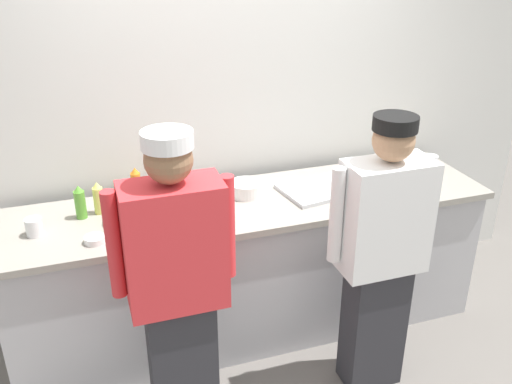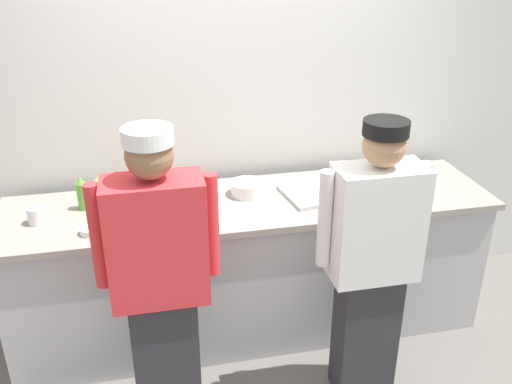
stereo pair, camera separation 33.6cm
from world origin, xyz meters
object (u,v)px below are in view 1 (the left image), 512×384
at_px(plate_stack_rear, 400,182).
at_px(squeeze_bottle_primary, 80,202).
at_px(chef_near_left, 177,286).
at_px(squeeze_bottle_secondary, 136,184).
at_px(sheet_tray, 319,189).
at_px(deli_cup, 34,227).
at_px(ramekin_orange_sauce, 397,164).
at_px(chefs_knife, 189,202).
at_px(ramekin_red_sauce, 95,239).
at_px(ramekin_yellow_sauce, 208,212).
at_px(chef_center, 381,252).
at_px(plate_stack_front, 246,189).
at_px(mixing_bowl_steel, 138,212).
at_px(ramekin_green_sauce, 120,201).
at_px(squeeze_bottle_spare, 98,198).

height_order(plate_stack_rear, squeeze_bottle_primary, squeeze_bottle_primary).
height_order(chef_near_left, squeeze_bottle_secondary, chef_near_left).
relative_size(sheet_tray, squeeze_bottle_secondary, 2.15).
height_order(chef_near_left, deli_cup, chef_near_left).
bearing_deg(ramekin_orange_sauce, chefs_knife, -176.65).
distance_m(ramekin_red_sauce, deli_cup, 0.35).
height_order(ramekin_red_sauce, deli_cup, deli_cup).
bearing_deg(squeeze_bottle_secondary, chefs_knife, -27.47).
height_order(plate_stack_rear, ramekin_orange_sauce, plate_stack_rear).
bearing_deg(chef_near_left, ramekin_yellow_sauce, 62.84).
bearing_deg(ramekin_red_sauce, deli_cup, 148.36).
distance_m(chef_near_left, ramekin_orange_sauce, 1.90).
distance_m(chef_near_left, chef_center, 1.09).
bearing_deg(plate_stack_front, ramekin_red_sauce, -161.87).
bearing_deg(chefs_knife, mixing_bowl_steel, -156.95).
bearing_deg(ramekin_red_sauce, ramekin_green_sauce, 66.55).
distance_m(mixing_bowl_steel, sheet_tray, 1.12).
bearing_deg(ramekin_red_sauce, mixing_bowl_steel, 33.72).
xyz_separation_m(chef_center, ramekin_orange_sauce, (0.61, 0.85, 0.10)).
bearing_deg(ramekin_green_sauce, squeeze_bottle_secondary, 24.30).
bearing_deg(ramekin_red_sauce, chef_near_left, -53.08).
bearing_deg(squeeze_bottle_secondary, mixing_bowl_steel, -95.93).
bearing_deg(chef_near_left, sheet_tray, 33.01).
distance_m(chef_near_left, squeeze_bottle_primary, 0.87).
distance_m(squeeze_bottle_primary, chefs_knife, 0.62).
height_order(sheet_tray, squeeze_bottle_spare, squeeze_bottle_spare).
xyz_separation_m(mixing_bowl_steel, squeeze_bottle_spare, (-0.20, 0.17, 0.04)).
bearing_deg(ramekin_orange_sauce, chef_near_left, -153.54).
distance_m(chef_center, squeeze_bottle_secondary, 1.48).
distance_m(squeeze_bottle_spare, ramekin_yellow_sauce, 0.63).
bearing_deg(squeeze_bottle_primary, chef_near_left, -62.96).
bearing_deg(squeeze_bottle_secondary, ramekin_yellow_sauce, -44.08).
distance_m(ramekin_red_sauce, ramekin_green_sauce, 0.44).
xyz_separation_m(plate_stack_rear, squeeze_bottle_secondary, (-1.62, 0.33, 0.07)).
relative_size(plate_stack_rear, deli_cup, 2.28).
relative_size(squeeze_bottle_secondary, squeeze_bottle_spare, 1.07).
xyz_separation_m(chef_near_left, squeeze_bottle_primary, (-0.39, 0.77, 0.14)).
distance_m(chef_near_left, squeeze_bottle_spare, 0.86).
relative_size(squeeze_bottle_primary, chefs_knife, 0.72).
relative_size(squeeze_bottle_spare, deli_cup, 2.00).
height_order(squeeze_bottle_secondary, squeeze_bottle_spare, squeeze_bottle_secondary).
height_order(ramekin_orange_sauce, ramekin_green_sauce, ramekin_orange_sauce).
relative_size(squeeze_bottle_primary, ramekin_orange_sauce, 2.31).
bearing_deg(ramekin_orange_sauce, squeeze_bottle_primary, -177.92).
relative_size(squeeze_bottle_secondary, ramekin_orange_sauce, 2.43).
xyz_separation_m(plate_stack_front, squeeze_bottle_primary, (-0.98, 0.01, 0.05)).
xyz_separation_m(ramekin_red_sauce, ramekin_green_sauce, (0.17, 0.40, 0.01)).
height_order(plate_stack_rear, squeeze_bottle_secondary, squeeze_bottle_secondary).
height_order(chef_near_left, chefs_knife, chef_near_left).
xyz_separation_m(plate_stack_rear, ramekin_green_sauce, (-1.72, 0.28, -0.00)).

